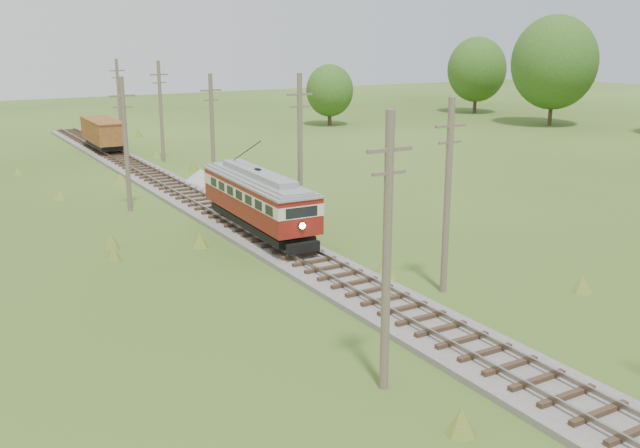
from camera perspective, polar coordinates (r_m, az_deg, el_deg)
railbed_main at (r=43.84m, az=-7.13°, el=0.39°), size 3.60×96.00×0.57m
streetcar at (r=39.81m, az=-4.95°, el=2.21°), size 2.98×11.03×5.00m
gondola at (r=72.01m, az=-16.94°, el=7.03°), size 2.74×8.10×2.68m
gravel_pile at (r=55.53m, az=-9.35°, el=3.75°), size 3.16×3.35×1.15m
utility_pole_r_2 at (r=31.21m, az=10.16°, el=2.31°), size 1.60×0.30×8.60m
utility_pole_r_3 at (r=41.67m, az=-1.61°, el=5.97°), size 1.60×0.30×9.00m
utility_pole_r_4 at (r=53.28m, az=-8.61°, el=7.44°), size 1.60×0.30×8.40m
utility_pole_r_5 at (r=65.55m, az=-12.61°, el=8.86°), size 1.60×0.30×8.90m
utility_pole_r_6 at (r=77.93m, az=-15.77°, el=9.50°), size 1.60×0.30×8.70m
utility_pole_l_a at (r=22.09m, az=5.38°, el=-2.24°), size 1.60×0.30×9.00m
utility_pole_l_b at (r=47.15m, az=-15.29°, el=6.25°), size 1.60×0.30×8.60m
tree_right_4 at (r=94.74m, az=18.25°, el=12.17°), size 10.50×10.50×13.53m
tree_right_5 at (r=107.47m, az=12.43°, el=11.97°), size 8.40×8.40×10.82m
tree_mid_b at (r=90.33m, az=0.78°, el=10.63°), size 5.88×5.88×7.57m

